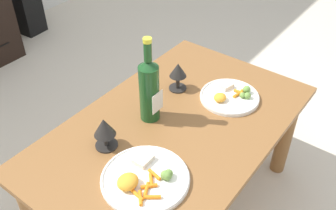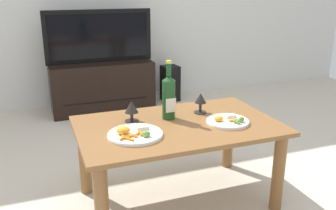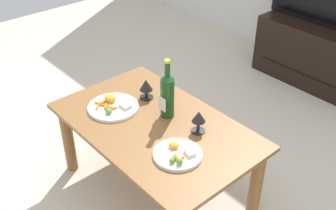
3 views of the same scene
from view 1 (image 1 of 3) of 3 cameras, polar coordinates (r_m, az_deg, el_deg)
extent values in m
plane|color=beige|center=(1.83, 0.76, -14.69)|extent=(6.40, 6.40, 0.00)
cube|color=brown|center=(1.48, 0.91, -3.40)|extent=(1.14, 0.70, 0.03)
cylinder|color=brown|center=(1.90, 17.09, -4.16)|extent=(0.07, 0.07, 0.47)
cylinder|color=brown|center=(2.08, 2.71, 2.14)|extent=(0.07, 0.07, 0.47)
cube|color=black|center=(3.28, -20.32, 13.39)|extent=(0.19, 0.19, 0.40)
cylinder|color=#19471E|center=(1.43, -2.81, 1.75)|extent=(0.08, 0.08, 0.23)
cone|color=#19471E|center=(1.36, -2.97, 6.13)|extent=(0.08, 0.08, 0.03)
cylinder|color=#19471E|center=(1.33, -3.04, 7.94)|extent=(0.03, 0.03, 0.07)
cylinder|color=yellow|center=(1.31, -3.11, 9.62)|extent=(0.03, 0.03, 0.02)
cube|color=silver|center=(1.43, -1.56, 0.44)|extent=(0.06, 0.00, 0.08)
cylinder|color=black|center=(1.40, -9.13, -5.90)|extent=(0.08, 0.08, 0.01)
cylinder|color=black|center=(1.38, -9.25, -5.08)|extent=(0.02, 0.02, 0.05)
cone|color=black|center=(1.34, -9.50, -3.24)|extent=(0.08, 0.08, 0.07)
cylinder|color=black|center=(1.65, 1.45, 2.55)|extent=(0.08, 0.08, 0.01)
cylinder|color=black|center=(1.63, 1.47, 3.49)|extent=(0.02, 0.02, 0.06)
cone|color=black|center=(1.60, 1.50, 5.27)|extent=(0.07, 0.07, 0.06)
cylinder|color=white|center=(1.27, -3.40, -10.94)|extent=(0.29, 0.29, 0.01)
torus|color=white|center=(1.27, -3.41, -10.70)|extent=(0.29, 0.29, 0.01)
ellipsoid|color=orange|center=(1.24, -6.01, -11.30)|extent=(0.07, 0.07, 0.04)
cube|color=beige|center=(1.31, -3.72, -8.08)|extent=(0.07, 0.05, 0.02)
cylinder|color=orange|center=(1.27, -2.04, -10.32)|extent=(0.02, 0.06, 0.01)
cylinder|color=orange|center=(1.25, -2.53, -11.15)|extent=(0.05, 0.05, 0.01)
cylinder|color=orange|center=(1.24, -2.84, -11.98)|extent=(0.05, 0.05, 0.01)
cylinder|color=orange|center=(1.22, -4.61, -13.21)|extent=(0.02, 0.06, 0.01)
cylinder|color=orange|center=(1.23, -3.22, -12.45)|extent=(0.05, 0.04, 0.01)
cylinder|color=orange|center=(1.21, -4.13, -13.66)|extent=(0.05, 0.05, 0.01)
cylinder|color=orange|center=(1.21, -2.36, -13.54)|extent=(0.04, 0.05, 0.01)
sphere|color=olive|center=(1.25, -0.16, -10.49)|extent=(0.03, 0.03, 0.03)
sphere|color=olive|center=(1.25, -0.40, -10.40)|extent=(0.03, 0.03, 0.03)
sphere|color=olive|center=(1.26, 0.08, -10.18)|extent=(0.03, 0.03, 0.03)
cylinder|color=white|center=(1.61, 9.16, 1.14)|extent=(0.25, 0.25, 0.01)
torus|color=white|center=(1.61, 9.18, 1.37)|extent=(0.24, 0.24, 0.01)
ellipsoid|color=orange|center=(1.57, 7.76, 1.13)|extent=(0.05, 0.05, 0.03)
cube|color=beige|center=(1.65, 8.66, 2.86)|extent=(0.06, 0.06, 0.02)
cylinder|color=orange|center=(1.63, 10.91, 1.80)|extent=(0.04, 0.03, 0.01)
cylinder|color=orange|center=(1.63, 10.44, 1.99)|extent=(0.01, 0.04, 0.01)
cylinder|color=orange|center=(1.61, 10.19, 1.48)|extent=(0.04, 0.02, 0.01)
sphere|color=olive|center=(1.63, 11.65, 2.26)|extent=(0.03, 0.03, 0.03)
sphere|color=olive|center=(1.60, 11.76, 1.39)|extent=(0.03, 0.03, 0.03)
sphere|color=olive|center=(1.60, 11.03, 1.44)|extent=(0.02, 0.02, 0.02)
camera|label=2|loc=(1.20, 107.08, -26.61)|focal=39.20mm
camera|label=3|loc=(2.35, 60.82, 31.29)|focal=43.55mm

